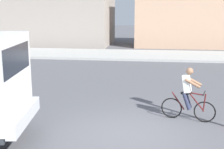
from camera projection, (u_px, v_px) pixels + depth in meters
The scene contains 5 objects.
ground_plane at pixel (135, 134), 8.96m from camera, with size 120.00×120.00×0.00m, color #56565B.
sidewalk_far at pixel (148, 55), 23.72m from camera, with size 80.00×5.00×0.16m, color #ADADA8.
cyclist at pixel (188, 94), 9.93m from camera, with size 1.68×0.60×1.72m.
building_corner_left at pixel (57, 12), 31.28m from camera, with size 10.90×7.63×6.42m.
building_mid_block at pixel (194, 13), 29.40m from camera, with size 11.11×5.30×6.23m.
Camera 1 is at (0.49, -8.42, 3.52)m, focal length 50.14 mm.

